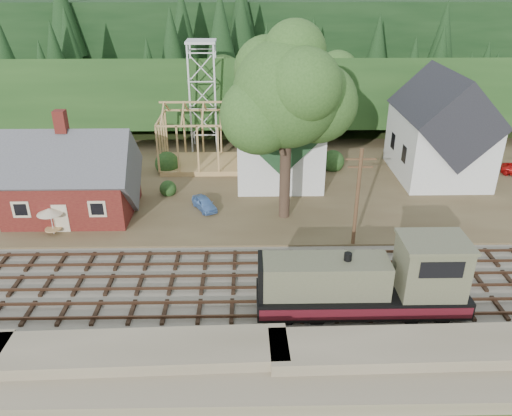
{
  "coord_description": "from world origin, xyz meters",
  "views": [
    {
      "loc": [
        -1.09,
        -28.11,
        19.56
      ],
      "look_at": [
        -0.47,
        6.0,
        3.0
      ],
      "focal_mm": 35.0,
      "sensor_mm": 36.0,
      "label": 1
    }
  ],
  "objects_px": {
    "car_blue": "(204,203)",
    "car_green": "(19,201)",
    "patio_set": "(50,212)",
    "locomotive": "(371,283)"
  },
  "relations": [
    {
      "from": "car_green",
      "to": "patio_set",
      "type": "bearing_deg",
      "value": -141.75
    },
    {
      "from": "locomotive",
      "to": "car_blue",
      "type": "bearing_deg",
      "value": 127.91
    },
    {
      "from": "locomotive",
      "to": "car_blue",
      "type": "relative_size",
      "value": 3.9
    },
    {
      "from": "patio_set",
      "to": "car_green",
      "type": "bearing_deg",
      "value": 133.32
    },
    {
      "from": "car_blue",
      "to": "car_green",
      "type": "relative_size",
      "value": 0.92
    },
    {
      "from": "car_blue",
      "to": "patio_set",
      "type": "relative_size",
      "value": 1.45
    },
    {
      "from": "locomotive",
      "to": "patio_set",
      "type": "relative_size",
      "value": 5.67
    },
    {
      "from": "car_blue",
      "to": "car_green",
      "type": "distance_m",
      "value": 16.49
    },
    {
      "from": "locomotive",
      "to": "car_green",
      "type": "relative_size",
      "value": 3.6
    },
    {
      "from": "locomotive",
      "to": "car_green",
      "type": "height_order",
      "value": "locomotive"
    }
  ]
}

